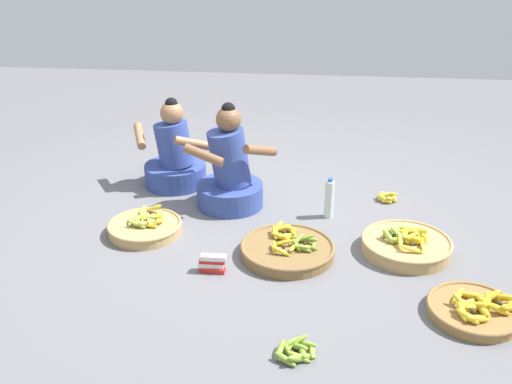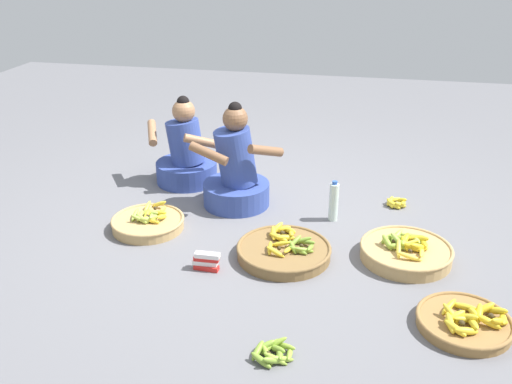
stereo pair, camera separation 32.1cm
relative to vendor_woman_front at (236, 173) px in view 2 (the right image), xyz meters
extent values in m
plane|color=slate|center=(0.26, -0.30, -0.27)|extent=(10.00, 10.00, 0.00)
cylinder|color=#334793|center=(0.00, 0.00, -0.18)|extent=(0.52, 0.52, 0.18)
cylinder|color=#334793|center=(0.00, 0.00, 0.13)|extent=(0.42, 0.38, 0.47)
sphere|color=brown|center=(0.00, 0.00, 0.43)|extent=(0.19, 0.19, 0.19)
sphere|color=black|center=(0.00, 0.00, 0.51)|extent=(0.10, 0.10, 0.10)
cylinder|color=brown|center=(-0.16, -0.19, 0.22)|extent=(0.31, 0.12, 0.16)
cylinder|color=brown|center=(0.24, -0.05, 0.22)|extent=(0.26, 0.28, 0.16)
cylinder|color=#334793|center=(-0.53, 0.36, -0.18)|extent=(0.52, 0.52, 0.18)
cylinder|color=#334793|center=(-0.53, 0.36, 0.09)|extent=(0.37, 0.34, 0.40)
sphere|color=#9E704C|center=(-0.53, 0.36, 0.36)|extent=(0.19, 0.19, 0.19)
sphere|color=black|center=(-0.53, 0.36, 0.44)|extent=(0.10, 0.10, 0.10)
cylinder|color=#9E704C|center=(-0.80, 0.33, 0.17)|extent=(0.18, 0.31, 0.16)
cylinder|color=#9E704C|center=(-0.32, 0.20, 0.17)|extent=(0.31, 0.20, 0.16)
cylinder|color=brown|center=(0.50, -0.72, -0.23)|extent=(0.62, 0.62, 0.07)
torus|color=brown|center=(0.50, -0.72, -0.20)|extent=(0.63, 0.63, 0.02)
ellipsoid|color=olive|center=(0.67, -0.73, -0.17)|extent=(0.05, 0.14, 0.06)
ellipsoid|color=olive|center=(0.64, -0.66, -0.17)|extent=(0.14, 0.08, 0.06)
ellipsoid|color=olive|center=(0.61, -0.66, -0.17)|extent=(0.14, 0.04, 0.08)
ellipsoid|color=olive|center=(0.56, -0.68, -0.17)|extent=(0.10, 0.13, 0.08)
ellipsoid|color=olive|center=(0.56, -0.75, -0.17)|extent=(0.09, 0.14, 0.06)
ellipsoid|color=olive|center=(0.60, -0.78, -0.18)|extent=(0.14, 0.07, 0.05)
ellipsoid|color=olive|center=(0.64, -0.77, -0.17)|extent=(0.14, 0.08, 0.07)
sphere|color=#382D19|center=(0.61, -0.72, -0.17)|extent=(0.03, 0.03, 0.03)
ellipsoid|color=yellow|center=(0.52, -0.57, -0.17)|extent=(0.06, 0.15, 0.07)
ellipsoid|color=yellow|center=(0.51, -0.54, -0.17)|extent=(0.12, 0.13, 0.07)
ellipsoid|color=yellow|center=(0.45, -0.52, -0.17)|extent=(0.15, 0.08, 0.06)
ellipsoid|color=yellow|center=(0.41, -0.54, -0.16)|extent=(0.11, 0.14, 0.09)
ellipsoid|color=yellow|center=(0.40, -0.59, -0.17)|extent=(0.07, 0.15, 0.07)
ellipsoid|color=yellow|center=(0.45, -0.64, -0.17)|extent=(0.15, 0.08, 0.06)
ellipsoid|color=yellow|center=(0.49, -0.63, -0.17)|extent=(0.14, 0.10, 0.06)
sphere|color=#382D19|center=(0.46, -0.58, -0.17)|extent=(0.03, 0.03, 0.03)
ellipsoid|color=yellow|center=(0.53, -0.79, -0.17)|extent=(0.05, 0.14, 0.06)
ellipsoid|color=yellow|center=(0.48, -0.72, -0.17)|extent=(0.14, 0.03, 0.07)
ellipsoid|color=yellow|center=(0.42, -0.79, -0.17)|extent=(0.04, 0.14, 0.06)
ellipsoid|color=yellow|center=(0.46, -0.84, -0.17)|extent=(0.14, 0.06, 0.07)
sphere|color=#382D19|center=(0.48, -0.78, -0.17)|extent=(0.03, 0.03, 0.03)
cylinder|color=tan|center=(-0.53, -0.53, -0.23)|extent=(0.51, 0.51, 0.07)
torus|color=tan|center=(-0.53, -0.53, -0.20)|extent=(0.53, 0.53, 0.02)
ellipsoid|color=yellow|center=(-0.42, -0.53, -0.16)|extent=(0.05, 0.14, 0.08)
ellipsoid|color=yellow|center=(-0.47, -0.46, -0.17)|extent=(0.14, 0.06, 0.06)
ellipsoid|color=yellow|center=(-0.54, -0.52, -0.17)|extent=(0.05, 0.14, 0.08)
ellipsoid|color=yellow|center=(-0.48, -0.58, -0.17)|extent=(0.14, 0.05, 0.06)
sphere|color=#382D19|center=(-0.48, -0.52, -0.17)|extent=(0.03, 0.03, 0.03)
ellipsoid|color=yellow|center=(-0.47, -0.38, -0.17)|extent=(0.05, 0.14, 0.06)
ellipsoid|color=yellow|center=(-0.52, -0.33, -0.16)|extent=(0.14, 0.05, 0.09)
ellipsoid|color=yellow|center=(-0.59, -0.39, -0.17)|extent=(0.03, 0.14, 0.07)
ellipsoid|color=yellow|center=(-0.52, -0.45, -0.17)|extent=(0.14, 0.05, 0.05)
sphere|color=#382D19|center=(-0.53, -0.39, -0.17)|extent=(0.03, 0.03, 0.03)
ellipsoid|color=#9EB747|center=(-0.50, -0.51, -0.17)|extent=(0.06, 0.14, 0.07)
ellipsoid|color=#9EB747|center=(-0.56, -0.47, -0.17)|extent=(0.14, 0.04, 0.06)
ellipsoid|color=#9EB747|center=(-0.63, -0.53, -0.17)|extent=(0.03, 0.14, 0.07)
ellipsoid|color=#9EB747|center=(-0.56, -0.59, -0.17)|extent=(0.14, 0.03, 0.08)
sphere|color=#382D19|center=(-0.56, -0.53, -0.17)|extent=(0.03, 0.03, 0.03)
ellipsoid|color=#9EB747|center=(-0.48, -0.54, -0.17)|extent=(0.05, 0.13, 0.07)
ellipsoid|color=#9EB747|center=(-0.52, -0.48, -0.17)|extent=(0.13, 0.07, 0.07)
ellipsoid|color=#9EB747|center=(-0.55, -0.48, -0.17)|extent=(0.13, 0.07, 0.06)
ellipsoid|color=#9EB747|center=(-0.58, -0.54, -0.17)|extent=(0.04, 0.12, 0.06)
ellipsoid|color=#9EB747|center=(-0.55, -0.58, -0.17)|extent=(0.13, 0.09, 0.08)
ellipsoid|color=#9EB747|center=(-0.50, -0.58, -0.17)|extent=(0.12, 0.10, 0.07)
sphere|color=#382D19|center=(-0.53, -0.53, -0.17)|extent=(0.03, 0.03, 0.03)
cylinder|color=tan|center=(1.29, -0.59, -0.22)|extent=(0.59, 0.59, 0.09)
torus|color=tan|center=(1.29, -0.59, -0.18)|extent=(0.60, 0.60, 0.02)
ellipsoid|color=gold|center=(1.39, -0.56, -0.15)|extent=(0.06, 0.15, 0.07)
ellipsoid|color=gold|center=(1.37, -0.52, -0.14)|extent=(0.13, 0.12, 0.09)
ellipsoid|color=gold|center=(1.33, -0.51, -0.15)|extent=(0.14, 0.04, 0.08)
ellipsoid|color=gold|center=(1.27, -0.55, -0.15)|extent=(0.08, 0.15, 0.08)
ellipsoid|color=gold|center=(1.27, -0.59, -0.15)|extent=(0.08, 0.15, 0.08)
ellipsoid|color=gold|center=(1.33, -0.63, -0.15)|extent=(0.15, 0.05, 0.07)
ellipsoid|color=gold|center=(1.36, -0.63, -0.15)|extent=(0.15, 0.10, 0.09)
sphere|color=#382D19|center=(1.33, -0.57, -0.15)|extent=(0.04, 0.04, 0.04)
ellipsoid|color=#9EB747|center=(1.35, -0.52, -0.15)|extent=(0.07, 0.16, 0.07)
ellipsoid|color=#9EB747|center=(1.30, -0.47, -0.15)|extent=(0.16, 0.08, 0.06)
ellipsoid|color=#9EB747|center=(1.22, -0.50, -0.15)|extent=(0.11, 0.15, 0.08)
ellipsoid|color=#9EB747|center=(1.23, -0.58, -0.14)|extent=(0.13, 0.14, 0.10)
ellipsoid|color=#9EB747|center=(1.31, -0.60, -0.15)|extent=(0.15, 0.11, 0.07)
sphere|color=#382D19|center=(1.28, -0.54, -0.15)|extent=(0.03, 0.03, 0.03)
ellipsoid|color=#8CAD38|center=(1.26, -0.58, -0.15)|extent=(0.06, 0.14, 0.08)
ellipsoid|color=#8CAD38|center=(1.23, -0.52, -0.15)|extent=(0.14, 0.09, 0.07)
ellipsoid|color=#8CAD38|center=(1.16, -0.54, -0.15)|extent=(0.12, 0.12, 0.07)
ellipsoid|color=#8CAD38|center=(1.16, -0.61, -0.15)|extent=(0.10, 0.13, 0.09)
ellipsoid|color=#8CAD38|center=(1.23, -0.63, -0.16)|extent=(0.14, 0.08, 0.06)
sphere|color=#382D19|center=(1.21, -0.58, -0.15)|extent=(0.04, 0.04, 0.04)
ellipsoid|color=yellow|center=(1.37, -0.68, -0.16)|extent=(0.05, 0.16, 0.06)
ellipsoid|color=yellow|center=(1.29, -0.60, -0.15)|extent=(0.16, 0.07, 0.09)
ellipsoid|color=yellow|center=(1.23, -0.67, -0.15)|extent=(0.03, 0.16, 0.09)
ellipsoid|color=yellow|center=(1.30, -0.74, -0.16)|extent=(0.16, 0.04, 0.06)
sphere|color=#382D19|center=(1.30, -0.67, -0.16)|extent=(0.03, 0.03, 0.03)
cylinder|color=olive|center=(1.57, -1.26, -0.24)|extent=(0.50, 0.50, 0.06)
torus|color=olive|center=(1.57, -1.26, -0.21)|extent=(0.51, 0.51, 0.02)
ellipsoid|color=gold|center=(1.77, -1.25, -0.18)|extent=(0.06, 0.14, 0.07)
ellipsoid|color=gold|center=(1.74, -1.19, -0.18)|extent=(0.14, 0.11, 0.09)
ellipsoid|color=gold|center=(1.68, -1.19, -0.18)|extent=(0.14, 0.10, 0.09)
ellipsoid|color=gold|center=(1.65, -1.23, -0.18)|extent=(0.06, 0.14, 0.08)
ellipsoid|color=gold|center=(1.69, -1.30, -0.18)|extent=(0.14, 0.08, 0.07)
ellipsoid|color=gold|center=(1.74, -1.29, -0.18)|extent=(0.13, 0.11, 0.09)
sphere|color=#382D19|center=(1.71, -1.24, -0.18)|extent=(0.04, 0.04, 0.04)
ellipsoid|color=yellow|center=(1.61, -1.23, -0.18)|extent=(0.05, 0.15, 0.09)
ellipsoid|color=yellow|center=(1.58, -1.17, -0.19)|extent=(0.15, 0.09, 0.06)
ellipsoid|color=yellow|center=(1.50, -1.20, -0.19)|extent=(0.11, 0.14, 0.06)
ellipsoid|color=yellow|center=(1.50, -1.28, -0.18)|extent=(0.12, 0.13, 0.09)
ellipsoid|color=yellow|center=(1.57, -1.29, -0.19)|extent=(0.15, 0.08, 0.06)
sphere|color=#382D19|center=(1.55, -1.23, -0.19)|extent=(0.03, 0.03, 0.03)
ellipsoid|color=yellow|center=(1.61, -1.33, -0.18)|extent=(0.06, 0.14, 0.07)
ellipsoid|color=yellow|center=(1.58, -1.29, -0.18)|extent=(0.14, 0.10, 0.09)
ellipsoid|color=yellow|center=(1.52, -1.29, -0.18)|extent=(0.14, 0.10, 0.08)
ellipsoid|color=yellow|center=(1.49, -1.35, -0.18)|extent=(0.06, 0.14, 0.08)
ellipsoid|color=yellow|center=(1.51, -1.39, -0.19)|extent=(0.13, 0.11, 0.06)
ellipsoid|color=yellow|center=(1.56, -1.40, -0.19)|extent=(0.14, 0.08, 0.06)
sphere|color=#382D19|center=(1.55, -1.34, -0.18)|extent=(0.03, 0.03, 0.03)
ellipsoid|color=yellow|center=(1.29, 0.22, -0.24)|extent=(0.06, 0.13, 0.08)
ellipsoid|color=yellow|center=(1.27, 0.27, -0.24)|extent=(0.12, 0.11, 0.08)
ellipsoid|color=yellow|center=(1.22, 0.28, -0.24)|extent=(0.13, 0.08, 0.06)
ellipsoid|color=yellow|center=(1.19, 0.25, -0.24)|extent=(0.08, 0.13, 0.07)
ellipsoid|color=yellow|center=(1.19, 0.21, -0.24)|extent=(0.08, 0.13, 0.07)
ellipsoid|color=yellow|center=(1.22, 0.18, -0.24)|extent=(0.13, 0.08, 0.08)
ellipsoid|color=yellow|center=(1.27, 0.19, -0.24)|extent=(0.12, 0.10, 0.08)
sphere|color=#382D19|center=(1.24, 0.23, -0.24)|extent=(0.03, 0.03, 0.03)
ellipsoid|color=olive|center=(0.64, -1.71, -0.24)|extent=(0.06, 0.14, 0.07)
ellipsoid|color=olive|center=(0.62, -1.67, -0.24)|extent=(0.13, 0.11, 0.07)
ellipsoid|color=olive|center=(0.55, -1.67, -0.24)|extent=(0.13, 0.10, 0.08)
ellipsoid|color=olive|center=(0.53, -1.70, -0.24)|extent=(0.07, 0.14, 0.07)
ellipsoid|color=olive|center=(0.56, -1.77, -0.24)|extent=(0.13, 0.09, 0.07)
ellipsoid|color=olive|center=(0.62, -1.76, -0.23)|extent=(0.13, 0.11, 0.09)
sphere|color=#382D19|center=(0.58, -1.72, -0.24)|extent=(0.03, 0.03, 0.03)
ellipsoid|color=#8CAD38|center=(0.69, -1.69, -0.25)|extent=(0.03, 0.14, 0.06)
ellipsoid|color=#8CAD38|center=(0.66, -1.64, -0.24)|extent=(0.13, 0.09, 0.06)
ellipsoid|color=#8CAD38|center=(0.61, -1.63, -0.24)|extent=(0.13, 0.08, 0.08)
ellipsoid|color=#8CAD38|center=(0.58, -1.65, -0.25)|extent=(0.10, 0.13, 0.06)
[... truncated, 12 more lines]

